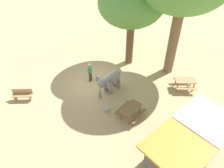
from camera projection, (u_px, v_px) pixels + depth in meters
name	position (u px, v px, depth m)	size (l,w,h in m)	color
ground_plane	(95.00, 83.00, 16.56)	(60.00, 60.00, 0.00)	tan
elephant	(110.00, 80.00, 15.25)	(2.21, 1.48, 1.53)	slate
person_handler	(90.00, 71.00, 16.16)	(0.49, 0.32, 1.62)	#3F3833
shade_tree_main	(132.00, 3.00, 15.58)	(5.30, 4.86, 7.14)	brown
wooden_bench	(23.00, 94.00, 14.82)	(1.34, 1.20, 0.88)	#9E7A51
picnic_table_near	(131.00, 110.00, 13.50)	(1.74, 1.73, 0.78)	brown
picnic_table_far	(185.00, 82.00, 15.72)	(2.11, 2.10, 0.78)	#9E7A51
market_stall_white	(201.00, 135.00, 11.31)	(2.50, 2.50, 2.52)	#59514C
market_stall_orange	(171.00, 165.00, 9.99)	(2.50, 2.50, 2.52)	#59514C
feed_bucket	(107.00, 109.00, 14.13)	(0.36, 0.36, 0.32)	gray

